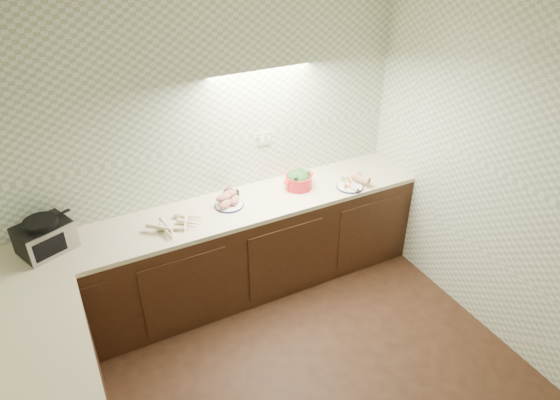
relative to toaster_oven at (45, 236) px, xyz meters
name	(u,v)px	position (x,y,z in m)	size (l,w,h in m)	color
room	(317,232)	(1.33, -1.58, 0.61)	(3.60, 3.60, 2.60)	black
counter	(177,345)	(0.65, -0.90, -0.57)	(3.60, 3.60, 0.90)	black
toaster_oven	(45,236)	(0.00, 0.00, 0.00)	(0.44, 0.40, 0.26)	black
parsnip_pile	(175,220)	(0.94, -0.09, -0.09)	(0.37, 0.31, 0.06)	beige
sweet_potato_plate	(228,201)	(1.42, -0.04, -0.08)	(0.25, 0.25, 0.11)	#161547
onion_bowl	(231,193)	(1.49, 0.07, -0.08)	(0.14, 0.14, 0.11)	black
dutch_oven	(299,179)	(2.09, -0.04, -0.04)	(0.30, 0.28, 0.17)	red
veg_plate	(353,181)	(2.54, -0.23, -0.08)	(0.30, 0.30, 0.11)	#161547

